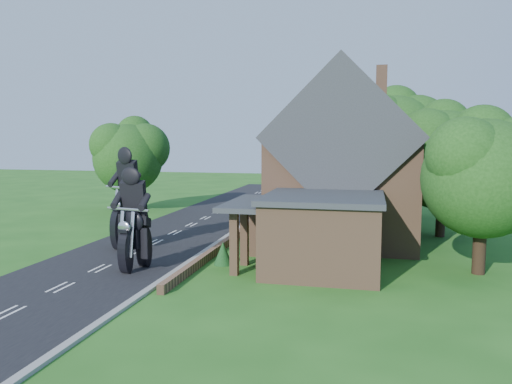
% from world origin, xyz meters
% --- Properties ---
extents(ground, '(120.00, 120.00, 0.00)m').
position_xyz_m(ground, '(0.00, 0.00, 0.00)').
color(ground, '#225A19').
rests_on(ground, ground).
extents(road, '(7.00, 80.00, 0.02)m').
position_xyz_m(road, '(0.00, 0.00, 0.01)').
color(road, black).
rests_on(road, ground).
extents(kerb, '(0.30, 80.00, 0.12)m').
position_xyz_m(kerb, '(3.65, 0.00, 0.06)').
color(kerb, gray).
rests_on(kerb, ground).
extents(garden_wall, '(0.30, 22.00, 0.40)m').
position_xyz_m(garden_wall, '(4.30, 5.00, 0.20)').
color(garden_wall, '#865E44').
rests_on(garden_wall, ground).
extents(house, '(9.54, 8.64, 10.24)m').
position_xyz_m(house, '(10.49, 6.00, 4.34)').
color(house, '#865E44').
rests_on(house, ground).
extents(annex, '(7.05, 5.94, 3.44)m').
position_xyz_m(annex, '(9.87, -0.80, 1.77)').
color(annex, '#865E44').
rests_on(annex, ground).
extents(tree_annex_side, '(5.64, 5.20, 7.48)m').
position_xyz_m(tree_annex_side, '(17.13, 0.10, 4.69)').
color(tree_annex_side, black).
rests_on(tree_annex_side, ground).
extents(tree_house_right, '(6.51, 6.00, 8.40)m').
position_xyz_m(tree_house_right, '(16.65, 8.62, 5.19)').
color(tree_house_right, black).
rests_on(tree_house_right, ground).
extents(tree_behind_house, '(7.81, 7.20, 10.08)m').
position_xyz_m(tree_behind_house, '(14.18, 16.14, 6.23)').
color(tree_behind_house, black).
rests_on(tree_behind_house, ground).
extents(tree_behind_left, '(6.94, 6.40, 9.16)m').
position_xyz_m(tree_behind_left, '(8.16, 17.13, 5.73)').
color(tree_behind_left, black).
rests_on(tree_behind_left, ground).
extents(tree_far_road, '(6.08, 5.60, 7.84)m').
position_xyz_m(tree_far_road, '(-6.86, 14.11, 4.84)').
color(tree_far_road, black).
rests_on(tree_far_road, ground).
extents(shrub_a, '(0.90, 0.90, 1.10)m').
position_xyz_m(shrub_a, '(5.30, -1.00, 0.55)').
color(shrub_a, '#123817').
rests_on(shrub_a, ground).
extents(shrub_b, '(0.90, 0.90, 1.10)m').
position_xyz_m(shrub_b, '(5.30, 1.50, 0.55)').
color(shrub_b, '#123817').
rests_on(shrub_b, ground).
extents(shrub_c, '(0.90, 0.90, 1.10)m').
position_xyz_m(shrub_c, '(5.30, 4.00, 0.55)').
color(shrub_c, '#123817').
rests_on(shrub_c, ground).
extents(shrub_d, '(0.90, 0.90, 1.10)m').
position_xyz_m(shrub_d, '(5.30, 9.00, 0.55)').
color(shrub_d, '#123817').
rests_on(shrub_d, ground).
extents(shrub_e, '(0.90, 0.90, 1.10)m').
position_xyz_m(shrub_e, '(5.30, 11.50, 0.55)').
color(shrub_e, '#123817').
rests_on(shrub_e, ground).
extents(shrub_f, '(0.90, 0.90, 1.10)m').
position_xyz_m(shrub_f, '(5.30, 14.00, 0.55)').
color(shrub_f, '#123817').
rests_on(shrub_f, ground).
extents(motorcycle_lead, '(0.68, 1.56, 1.41)m').
position_xyz_m(motorcycle_lead, '(1.71, -2.88, 0.70)').
color(motorcycle_lead, black).
rests_on(motorcycle_lead, ground).
extents(motorcycle_follow, '(1.18, 1.79, 1.65)m').
position_xyz_m(motorcycle_follow, '(-0.73, 1.38, 0.83)').
color(motorcycle_follow, black).
rests_on(motorcycle_follow, ground).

